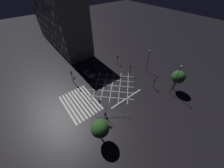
# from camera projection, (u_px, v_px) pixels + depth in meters

# --- Properties ---
(ground_plane) EXTENTS (200.00, 200.00, 0.00)m
(ground_plane) POSITION_uv_depth(u_px,v_px,m) (112.00, 85.00, 38.02)
(ground_plane) COLOR black
(road_markings) EXTENTS (16.34, 22.79, 0.01)m
(road_markings) POSITION_uv_depth(u_px,v_px,m) (92.00, 97.00, 34.47)
(road_markings) COLOR silver
(road_markings) RESTS_ON ground_plane
(office_building) EXTENTS (35.51, 10.06, 23.89)m
(office_building) POSITION_uv_depth(u_px,v_px,m) (58.00, 16.00, 50.28)
(office_building) COLOR slate
(office_building) RESTS_ON ground_plane
(traffic_light_median_north) EXTENTS (0.36, 0.39, 3.86)m
(traffic_light_median_north) POSITION_uv_depth(u_px,v_px,m) (130.00, 68.00, 39.95)
(traffic_light_median_north) COLOR black
(traffic_light_median_north) RESTS_ON ground_plane
(traffic_light_se_cross) EXTENTS (0.36, 0.39, 3.34)m
(traffic_light_se_cross) POSITION_uv_depth(u_px,v_px,m) (105.00, 115.00, 27.52)
(traffic_light_se_cross) COLOR black
(traffic_light_se_cross) RESTS_ON ground_plane
(traffic_light_se_main) EXTENTS (2.65, 0.36, 4.42)m
(traffic_light_se_main) POSITION_uv_depth(u_px,v_px,m) (102.00, 106.00, 28.35)
(traffic_light_se_main) COLOR black
(traffic_light_se_main) RESTS_ON ground_plane
(traffic_light_sw_main) EXTENTS (2.89, 0.36, 3.87)m
(traffic_light_sw_main) POSITION_uv_depth(u_px,v_px,m) (73.00, 77.00, 36.33)
(traffic_light_sw_main) COLOR black
(traffic_light_sw_main) RESTS_ON ground_plane
(traffic_light_ne_cross) EXTENTS (0.36, 0.39, 3.36)m
(traffic_light_ne_cross) POSITION_uv_depth(u_px,v_px,m) (154.00, 82.00, 35.67)
(traffic_light_ne_cross) COLOR black
(traffic_light_ne_cross) RESTS_ON ground_plane
(traffic_light_nw_main) EXTENTS (0.39, 0.36, 3.46)m
(traffic_light_nw_main) POSITION_uv_depth(u_px,v_px,m) (118.00, 58.00, 44.85)
(traffic_light_nw_main) COLOR black
(traffic_light_nw_main) RESTS_ON ground_plane
(traffic_light_sw_cross) EXTENTS (0.36, 0.39, 4.40)m
(traffic_light_sw_cross) POSITION_uv_depth(u_px,v_px,m) (72.00, 75.00, 36.89)
(traffic_light_sw_cross) COLOR black
(traffic_light_sw_cross) RESTS_ON ground_plane
(street_lamp_east) EXTENTS (0.43, 0.43, 9.50)m
(street_lamp_east) POSITION_uv_depth(u_px,v_px,m) (177.00, 77.00, 31.51)
(street_lamp_east) COLOR black
(street_lamp_east) RESTS_ON ground_plane
(street_lamp_west) EXTENTS (0.54, 0.54, 8.56)m
(street_lamp_west) POSITION_uv_depth(u_px,v_px,m) (80.00, 56.00, 38.80)
(street_lamp_west) COLOR black
(street_lamp_west) RESTS_ON ground_plane
(street_lamp_far) EXTENTS (0.47, 0.47, 7.66)m
(street_lamp_far) POSITION_uv_depth(u_px,v_px,m) (149.00, 57.00, 40.21)
(street_lamp_far) COLOR black
(street_lamp_far) RESTS_ON ground_plane
(street_tree_near) EXTENTS (3.48, 3.48, 6.11)m
(street_tree_near) POSITION_uv_depth(u_px,v_px,m) (100.00, 128.00, 23.18)
(street_tree_near) COLOR #473323
(street_tree_near) RESTS_ON ground_plane
(street_tree_far) EXTENTS (3.56, 3.56, 6.50)m
(street_tree_far) POSITION_uv_depth(u_px,v_px,m) (178.00, 77.00, 33.61)
(street_tree_far) COLOR #473323
(street_tree_far) RESTS_ON ground_plane
(waiting_car) EXTENTS (4.15, 1.84, 1.20)m
(waiting_car) POSITION_uv_depth(u_px,v_px,m) (90.00, 74.00, 41.35)
(waiting_car) COLOR #B7BABC
(waiting_car) RESTS_ON ground_plane
(pedestrian_railing) EXTENTS (4.94, 6.27, 1.05)m
(pedestrian_railing) POSITION_uv_depth(u_px,v_px,m) (112.00, 115.00, 29.65)
(pedestrian_railing) COLOR gray
(pedestrian_railing) RESTS_ON ground_plane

